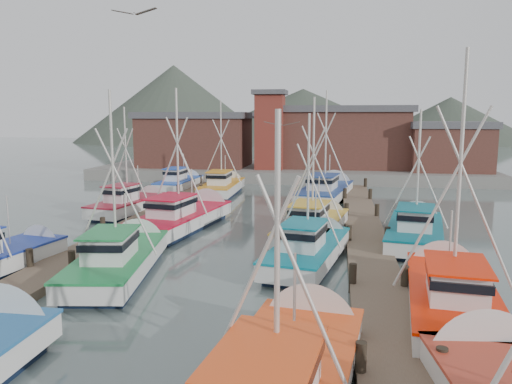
# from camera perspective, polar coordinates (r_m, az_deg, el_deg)

# --- Properties ---
(ground) EXTENTS (260.00, 260.00, 0.00)m
(ground) POSITION_cam_1_polar(r_m,az_deg,el_deg) (23.12, -4.43, -8.90)
(ground) COLOR #526360
(ground) RESTS_ON ground
(dock_left) EXTENTS (2.30, 46.00, 1.50)m
(dock_left) POSITION_cam_1_polar(r_m,az_deg,el_deg) (29.04, -16.12, -5.13)
(dock_left) COLOR brown
(dock_left) RESTS_ON ground
(dock_right) EXTENTS (2.30, 46.00, 1.50)m
(dock_right) POSITION_cam_1_polar(r_m,az_deg,el_deg) (26.39, 12.75, -6.39)
(dock_right) COLOR brown
(dock_right) RESTS_ON ground
(quay) EXTENTS (44.00, 16.00, 1.20)m
(quay) POSITION_cam_1_polar(r_m,az_deg,el_deg) (58.99, 4.03, 2.45)
(quay) COLOR gray
(quay) RESTS_ON ground
(shed_left) EXTENTS (12.72, 8.48, 6.20)m
(shed_left) POSITION_cam_1_polar(r_m,az_deg,el_deg) (58.76, -6.92, 6.04)
(shed_left) COLOR brown
(shed_left) RESTS_ON quay
(shed_center) EXTENTS (14.84, 9.54, 6.90)m
(shed_center) POSITION_cam_1_polar(r_m,az_deg,el_deg) (58.46, 9.97, 6.31)
(shed_center) COLOR brown
(shed_center) RESTS_ON quay
(shed_right) EXTENTS (8.48, 6.36, 5.20)m
(shed_right) POSITION_cam_1_polar(r_m,az_deg,el_deg) (56.73, 21.21, 4.92)
(shed_right) COLOR brown
(shed_right) RESTS_ON quay
(lookout_tower) EXTENTS (3.60, 3.60, 8.50)m
(lookout_tower) POSITION_cam_1_polar(r_m,az_deg,el_deg) (54.91, 1.61, 7.19)
(lookout_tower) COLOR maroon
(lookout_tower) RESTS_ON quay
(distant_hills) EXTENTS (175.00, 140.00, 42.00)m
(distant_hills) POSITION_cam_1_polar(r_m,az_deg,el_deg) (145.28, 2.07, 5.92)
(distant_hills) COLOR #3E463A
(distant_hills) RESTS_ON ground
(boat_1) EXTENTS (4.26, 10.06, 8.00)m
(boat_1) POSITION_cam_1_polar(r_m,az_deg,el_deg) (12.78, 3.24, -20.84)
(boat_1) COLOR black
(boat_1) RESTS_ON ground
(boat_4) EXTENTS (4.02, 9.24, 8.81)m
(boat_4) POSITION_cam_1_polar(r_m,az_deg,el_deg) (23.26, -15.14, -7.33)
(boat_4) COLOR black
(boat_4) RESTS_ON ground
(boat_5) EXTENTS (4.02, 8.66, 7.76)m
(boat_5) POSITION_cam_1_polar(r_m,az_deg,el_deg) (24.08, 6.25, -6.53)
(boat_5) COLOR black
(boat_5) RESTS_ON ground
(boat_7) EXTENTS (3.98, 9.28, 9.93)m
(boat_7) POSITION_cam_1_polar(r_m,az_deg,el_deg) (19.46, 21.30, -10.79)
(boat_7) COLOR black
(boat_7) RESTS_ON ground
(boat_8) EXTENTS (4.58, 10.31, 9.53)m
(boat_8) POSITION_cam_1_polar(r_m,az_deg,el_deg) (31.77, -8.15, -2.83)
(boat_8) COLOR black
(boat_8) RESTS_ON ground
(boat_9) EXTENTS (4.17, 9.13, 8.74)m
(boat_9) POSITION_cam_1_polar(r_m,az_deg,el_deg) (29.18, 6.74, -3.84)
(boat_9) COLOR black
(boat_9) RESTS_ON ground
(boat_10) EXTENTS (3.59, 8.21, 8.20)m
(boat_10) POSITION_cam_1_polar(r_m,az_deg,el_deg) (37.08, -13.93, -1.35)
(boat_10) COLOR black
(boat_10) RESTS_ON ground
(boat_11) EXTENTS (4.19, 9.18, 8.09)m
(boat_11) POSITION_cam_1_polar(r_m,az_deg,el_deg) (29.19, 17.76, -4.20)
(boat_11) COLOR black
(boat_11) RESTS_ON ground
(boat_12) EXTENTS (3.61, 8.72, 9.02)m
(boat_12) POSITION_cam_1_polar(r_m,az_deg,el_deg) (44.97, -3.77, 0.62)
(boat_12) COLOR black
(boat_12) RESTS_ON ground
(boat_13) EXTENTS (4.93, 10.87, 10.04)m
(boat_13) POSITION_cam_1_polar(r_m,az_deg,el_deg) (42.74, 8.07, 0.13)
(boat_13) COLOR black
(boat_13) RESTS_ON ground
(boat_14) EXTENTS (3.10, 7.99, 7.53)m
(boat_14) POSITION_cam_1_polar(r_m,az_deg,el_deg) (47.82, -8.58, 1.02)
(boat_14) COLOR black
(boat_14) RESTS_ON ground
(gull_near) EXTENTS (1.55, 0.63, 0.24)m
(gull_near) POSITION_cam_1_polar(r_m,az_deg,el_deg) (17.33, -13.75, 19.30)
(gull_near) COLOR slate
(gull_near) RESTS_ON ground
(gull_far) EXTENTS (1.55, 0.64, 0.24)m
(gull_far) POSITION_cam_1_polar(r_m,az_deg,el_deg) (21.51, 2.95, 7.73)
(gull_far) COLOR slate
(gull_far) RESTS_ON ground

